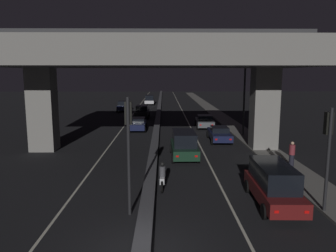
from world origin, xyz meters
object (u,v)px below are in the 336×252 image
Objects in this scene: traffic_light_left_of_median at (129,135)px; car_dark_blue_lead_oncoming at (137,124)px; car_black_second_oncoming at (142,112)px; car_white_fourth_oncoming at (150,100)px; traffic_light_right_of_median at (328,142)px; street_lamp at (240,87)px; car_dark_blue_third_oncoming at (123,106)px; car_grey_fourth at (205,121)px; car_dark_red_lead at (273,183)px; pedestrian_on_sidewalk at (292,154)px; car_dark_green_second at (184,144)px; car_dark_blue_third at (219,134)px; motorcycle_white_filtering_near at (162,177)px.

car_dark_blue_lead_oncoming is at bearing 93.63° from traffic_light_left_of_median.
car_white_fourth_oncoming is at bearing -179.44° from car_black_second_oncoming.
traffic_light_right_of_median is 0.59× the size of street_lamp.
car_dark_blue_third_oncoming is at bearing -155.18° from car_black_second_oncoming.
street_lamp is 1.94× the size of car_dark_blue_third_oncoming.
car_dark_blue_lead_oncoming is 29.54m from car_white_fourth_oncoming.
car_black_second_oncoming reaches higher than car_grey_fourth.
traffic_light_left_of_median is 39.09m from car_dark_blue_third_oncoming.
street_lamp reaches higher than car_dark_red_lead.
pedestrian_on_sidewalk is (0.89, -10.86, -3.77)m from street_lamp.
car_grey_fourth is at bearing 43.38° from car_black_second_oncoming.
street_lamp is at bearing -5.95° from car_dark_red_lead.
car_dark_blue_third_oncoming reaches higher than car_dark_blue_lead_oncoming.
car_dark_blue_lead_oncoming is at bearing 1.60° from car_black_second_oncoming.
car_dark_green_second is 41.26m from car_white_fourth_oncoming.
car_dark_blue_third is at bearing 11.89° from car_white_fourth_oncoming.
car_grey_fourth is (6.02, 22.49, -2.71)m from traffic_light_left_of_median.
street_lamp is at bearing 30.30° from car_dark_blue_third_oncoming.
car_dark_blue_third_oncoming is (-4.97, 38.69, -2.57)m from traffic_light_left_of_median.
street_lamp is 10.59m from car_dark_green_second.
car_dark_blue_third_oncoming is at bearing 27.14° from car_dark_blue_third.
car_black_second_oncoming is at bearing 44.07° from car_grey_fourth.
traffic_light_left_of_median is 8.40m from traffic_light_right_of_median.
car_black_second_oncoming is 2.48× the size of pedestrian_on_sidewalk.
traffic_light_right_of_median is at bearing -100.18° from pedestrian_on_sidewalk.
car_dark_blue_lead_oncoming is (-9.73, 20.98, -2.45)m from traffic_light_right_of_median.
motorcycle_white_filtering_near is 8.97m from pedestrian_on_sidewalk.
traffic_light_left_of_median reaches higher than car_dark_blue_lead_oncoming.
street_lamp is (8.70, 17.53, 1.26)m from traffic_light_left_of_median.
street_lamp reaches higher than traffic_light_right_of_median.
car_dark_blue_third_oncoming is at bearing 12.25° from motorcycle_white_filtering_near.
car_dark_blue_lead_oncoming is at bearing 103.28° from car_grey_fourth.
traffic_light_right_of_median is 1.15× the size of car_black_second_oncoming.
street_lamp is at bearing -24.69° from motorcycle_white_filtering_near.
pedestrian_on_sidewalk is at bearing 21.88° from car_dark_blue_third_oncoming.
car_black_second_oncoming reaches higher than car_dark_blue_third_oncoming.
car_grey_fourth is at bearing 4.44° from car_dark_blue_third.
traffic_light_left_of_median is at bearing 166.73° from car_grey_fourth.
street_lamp is at bearing 70.72° from car_dark_blue_lead_oncoming.
street_lamp is 17.16m from car_dark_red_lead.
traffic_light_left_of_median is 50.60m from car_white_fourth_oncoming.
street_lamp is 34.67m from car_white_fourth_oncoming.
traffic_light_right_of_median is at bearing -114.16° from car_dark_red_lead.
car_dark_red_lead is 14.20m from car_dark_blue_third.
car_dark_blue_third is 36.22m from car_white_fourth_oncoming.
car_black_second_oncoming reaches higher than car_dark_blue_lead_oncoming.
car_black_second_oncoming is at bearing -0.82° from car_white_fourth_oncoming.
car_dark_blue_third is at bearing 52.58° from car_dark_blue_lead_oncoming.
car_white_fourth_oncoming is (-9.67, 50.52, -2.19)m from traffic_light_right_of_median.
car_white_fourth_oncoming is at bearing 10.52° from car_dark_red_lead.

